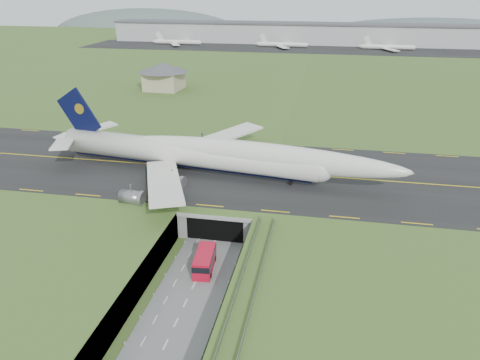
# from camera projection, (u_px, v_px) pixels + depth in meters

# --- Properties ---
(ground) EXTENTS (900.00, 900.00, 0.00)m
(ground) POSITION_uv_depth(u_px,v_px,m) (205.00, 262.00, 90.36)
(ground) COLOR #3E5C25
(ground) RESTS_ON ground
(airfield_deck) EXTENTS (800.00, 800.00, 6.00)m
(airfield_deck) POSITION_uv_depth(u_px,v_px,m) (205.00, 249.00, 89.19)
(airfield_deck) COLOR gray
(airfield_deck) RESTS_ON ground
(trench_road) EXTENTS (12.00, 75.00, 0.20)m
(trench_road) POSITION_uv_depth(u_px,v_px,m) (194.00, 284.00, 83.55)
(trench_road) COLOR slate
(trench_road) RESTS_ON ground
(taxiway) EXTENTS (800.00, 44.00, 0.18)m
(taxiway) POSITION_uv_depth(u_px,v_px,m) (238.00, 171.00, 117.80)
(taxiway) COLOR black
(taxiway) RESTS_ON airfield_deck
(tunnel_portal) EXTENTS (17.00, 22.30, 6.00)m
(tunnel_portal) POSITION_uv_depth(u_px,v_px,m) (224.00, 209.00, 104.16)
(tunnel_portal) COLOR gray
(tunnel_portal) RESTS_ON ground
(guideway) EXTENTS (3.00, 53.00, 7.05)m
(guideway) POSITION_uv_depth(u_px,v_px,m) (243.00, 309.00, 69.09)
(guideway) COLOR #A8A8A3
(guideway) RESTS_ON ground
(jumbo_jet) EXTENTS (92.78, 59.60, 19.89)m
(jumbo_jet) POSITION_uv_depth(u_px,v_px,m) (210.00, 155.00, 113.11)
(jumbo_jet) COLOR silver
(jumbo_jet) RESTS_ON ground
(shuttle_tram) EXTENTS (4.08, 8.94, 3.51)m
(shuttle_tram) POSITION_uv_depth(u_px,v_px,m) (205.00, 261.00, 87.26)
(shuttle_tram) COLOR red
(shuttle_tram) RESTS_ON ground
(service_building) EXTENTS (22.52, 22.52, 11.72)m
(service_building) POSITION_uv_depth(u_px,v_px,m) (164.00, 74.00, 203.84)
(service_building) COLOR tan
(service_building) RESTS_ON ground
(cargo_terminal) EXTENTS (320.00, 67.00, 15.60)m
(cargo_terminal) POSITION_uv_depth(u_px,v_px,m) (306.00, 33.00, 355.51)
(cargo_terminal) COLOR #B2B2B2
(cargo_terminal) RESTS_ON ground
(distant_hills) EXTENTS (700.00, 91.00, 60.00)m
(distant_hills) POSITION_uv_depth(u_px,v_px,m) (378.00, 40.00, 469.23)
(distant_hills) COLOR #4E5E5B
(distant_hills) RESTS_ON ground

